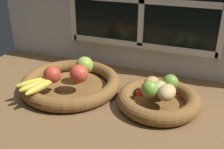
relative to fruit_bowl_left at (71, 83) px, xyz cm
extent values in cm
cube|color=brown|center=(19.82, -1.06, -3.89)|extent=(140.00, 90.00, 3.00)
cube|color=silver|center=(19.82, 28.94, 25.11)|extent=(140.00, 3.00, 55.00)
cube|color=black|center=(19.82, 27.04, 28.61)|extent=(64.00, 0.80, 38.00)
cube|color=white|center=(19.82, 26.44, 28.61)|extent=(2.40, 1.20, 38.00)
cube|color=white|center=(19.82, 26.44, 28.61)|extent=(64.00, 1.20, 2.40)
cube|color=white|center=(19.82, 26.44, 9.61)|extent=(64.00, 1.20, 2.40)
cylinder|color=brown|center=(0.00, 0.00, -1.89)|extent=(27.51, 27.51, 1.00)
torus|color=brown|center=(0.00, 0.00, 0.19)|extent=(38.71, 38.71, 5.15)
cylinder|color=brown|center=(34.69, 0.00, -1.89)|extent=(19.39, 19.39, 1.00)
torus|color=brown|center=(34.69, 0.00, 0.19)|extent=(28.80, 28.80, 5.15)
sphere|color=#8CAD3D|center=(3.79, 4.93, 6.22)|extent=(6.91, 6.91, 6.91)
sphere|color=#B73828|center=(-3.46, -6.76, 5.99)|extent=(6.45, 6.45, 6.45)
sphere|color=#CC422D|center=(5.42, -2.81, 6.21)|extent=(6.89, 6.89, 6.89)
ellipsoid|color=gold|center=(-7.45, -10.87, 4.19)|extent=(12.04, 13.52, 2.85)
ellipsoid|color=gold|center=(-5.83, -11.92, 4.19)|extent=(9.21, 15.01, 2.85)
ellipsoid|color=gold|center=(-4.01, -12.53, 4.19)|extent=(5.79, 15.55, 2.85)
sphere|color=brown|center=(-2.52, -5.03, 4.19)|extent=(2.57, 2.57, 2.57)
ellipsoid|color=tan|center=(37.76, -3.07, 5.26)|extent=(6.68, 8.85, 4.99)
ellipsoid|color=#A38451|center=(36.61, 4.23, 4.96)|extent=(7.86, 7.83, 4.40)
ellipsoid|color=tan|center=(34.69, 0.00, 4.89)|extent=(5.75, 7.48, 4.25)
ellipsoid|color=#A38451|center=(31.23, 2.69, 4.90)|extent=(6.60, 7.57, 4.28)
sphere|color=#6B9E33|center=(32.21, -3.72, 5.65)|extent=(5.77, 5.77, 5.77)
sphere|color=olive|center=(37.59, 3.72, 5.62)|extent=(5.72, 5.72, 5.72)
cone|color=red|center=(35.38, -3.16, 3.92)|extent=(14.97, 5.73, 2.31)
camera|label=1|loc=(49.72, -81.24, 48.34)|focal=43.36mm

